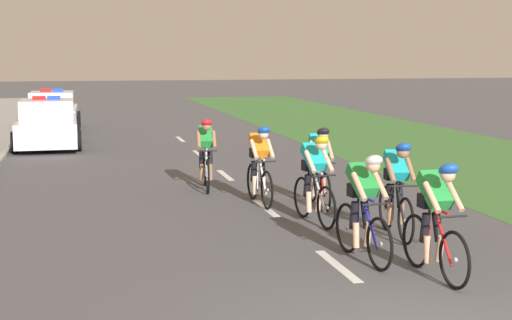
% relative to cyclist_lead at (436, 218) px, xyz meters
% --- Properties ---
extents(grass_verge, '(7.00, 60.00, 0.01)m').
position_rel_cyclist_lead_xyz_m(grass_verge, '(6.16, 11.84, -0.78)').
color(grass_verge, '#3D7033').
rests_on(grass_verge, ground).
extents(lane_markings_centre, '(0.14, 21.60, 0.01)m').
position_rel_cyclist_lead_xyz_m(lane_markings_centre, '(-1.02, 6.81, -0.78)').
color(lane_markings_centre, white).
rests_on(lane_markings_centre, ground).
extents(cyclist_lead, '(0.43, 1.72, 1.56)m').
position_rel_cyclist_lead_xyz_m(cyclist_lead, '(0.00, 0.00, 0.00)').
color(cyclist_lead, black).
rests_on(cyclist_lead, ground).
extents(cyclist_second, '(0.44, 1.72, 1.56)m').
position_rel_cyclist_lead_xyz_m(cyclist_second, '(-0.61, 0.94, 0.00)').
color(cyclist_second, black).
rests_on(cyclist_second, ground).
extents(cyclist_third, '(0.45, 1.72, 1.56)m').
position_rel_cyclist_lead_xyz_m(cyclist_third, '(0.41, 2.15, 0.00)').
color(cyclist_third, black).
rests_on(cyclist_third, ground).
extents(cyclist_fourth, '(0.45, 1.72, 1.56)m').
position_rel_cyclist_lead_xyz_m(cyclist_fourth, '(-0.54, 3.36, 0.00)').
color(cyclist_fourth, black).
rests_on(cyclist_fourth, ground).
extents(cyclist_fifth, '(0.43, 1.72, 1.56)m').
position_rel_cyclist_lead_xyz_m(cyclist_fifth, '(-1.05, 5.17, 0.00)').
color(cyclist_fifth, black).
rests_on(cyclist_fifth, ground).
extents(cyclist_sixth, '(0.44, 1.72, 1.56)m').
position_rel_cyclist_lead_xyz_m(cyclist_sixth, '(-0.02, 4.71, 0.00)').
color(cyclist_sixth, black).
rests_on(cyclist_sixth, ground).
extents(cyclist_seventh, '(0.45, 1.72, 1.56)m').
position_rel_cyclist_lead_xyz_m(cyclist_seventh, '(-1.78, 6.99, 0.00)').
color(cyclist_seventh, black).
rests_on(cyclist_seventh, ground).
extents(police_car_nearest, '(2.02, 4.41, 1.59)m').
position_rel_cyclist_lead_xyz_m(police_car_nearest, '(-5.33, 15.58, -0.11)').
color(police_car_nearest, silver).
rests_on(police_car_nearest, ground).
extents(police_car_second, '(2.06, 4.43, 1.59)m').
position_rel_cyclist_lead_xyz_m(police_car_second, '(-5.33, 20.76, -0.11)').
color(police_car_second, white).
rests_on(police_car_second, ground).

